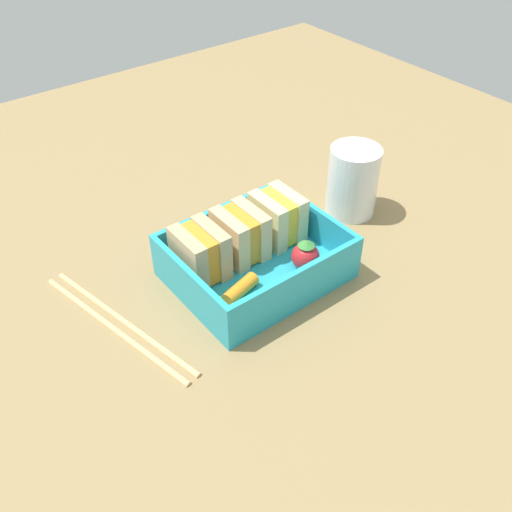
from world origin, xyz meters
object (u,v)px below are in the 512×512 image
object	(u,v)px
sandwich_center	(278,217)
chopstick_pair	(118,323)
sandwich_left	(200,253)
carrot_stick_far_left	(241,289)
sandwich_center_left	(240,234)
strawberry_far_left	(306,256)
drinking_glass	(353,181)

from	to	relation	value
sandwich_center	chopstick_pair	bearing A→B (deg)	-179.18
sandwich_left	carrot_stick_far_left	bearing A→B (deg)	-75.86
sandwich_center_left	sandwich_left	bearing A→B (deg)	180.00
carrot_stick_far_left	strawberry_far_left	distance (cm)	8.03
sandwich_center_left	sandwich_center	distance (cm)	5.16
chopstick_pair	strawberry_far_left	bearing A→B (deg)	-16.47
carrot_stick_far_left	sandwich_left	bearing A→B (deg)	104.14
carrot_stick_far_left	strawberry_far_left	bearing A→B (deg)	-6.15
sandwich_left	chopstick_pair	size ratio (longest dim) A/B	0.26
sandwich_left	sandwich_center	size ratio (longest dim) A/B	1.00
sandwich_center	chopstick_pair	xyz separation A→B (cm)	(-20.45, -0.29, -3.57)
sandwich_left	chopstick_pair	distance (cm)	10.74
sandwich_center_left	chopstick_pair	distance (cm)	15.70
sandwich_center_left	chopstick_pair	world-z (taller)	sandwich_center_left
sandwich_left	sandwich_center	world-z (taller)	same
strawberry_far_left	drinking_glass	world-z (taller)	drinking_glass
sandwich_left	chopstick_pair	world-z (taller)	sandwich_left
carrot_stick_far_left	drinking_glass	bearing A→B (deg)	13.45
sandwich_left	carrot_stick_far_left	distance (cm)	5.68
chopstick_pair	drinking_glass	bearing A→B (deg)	0.07
sandwich_center_left	strawberry_far_left	distance (cm)	7.35
sandwich_center_left	carrot_stick_far_left	world-z (taller)	sandwich_center_left
sandwich_center	chopstick_pair	distance (cm)	20.76
sandwich_center_left	strawberry_far_left	world-z (taller)	sandwich_center_left
sandwich_center_left	chopstick_pair	size ratio (longest dim) A/B	0.26
carrot_stick_far_left	drinking_glass	size ratio (longest dim) A/B	0.49
sandwich_left	drinking_glass	xyz separation A→B (cm)	(21.81, -0.25, 0.39)
sandwich_center_left	drinking_glass	xyz separation A→B (cm)	(16.66, -0.25, 0.39)
sandwich_left	carrot_stick_far_left	world-z (taller)	sandwich_left
carrot_stick_far_left	strawberry_far_left	size ratio (longest dim) A/B	1.18
strawberry_far_left	chopstick_pair	world-z (taller)	strawberry_far_left
sandwich_center_left	chopstick_pair	xyz separation A→B (cm)	(-15.29, -0.29, -3.57)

